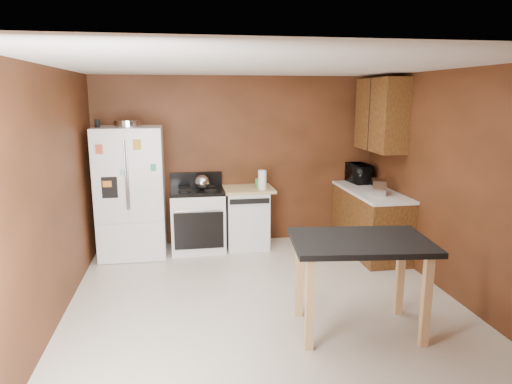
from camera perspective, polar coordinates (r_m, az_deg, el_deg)
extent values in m
plane|color=beige|center=(5.10, 1.13, -13.75)|extent=(4.50, 4.50, 0.00)
plane|color=white|center=(4.60, 1.26, 15.51)|extent=(4.50, 4.50, 0.00)
plane|color=#5F2E19|center=(6.89, -2.22, 3.93)|extent=(4.20, 0.00, 4.20)
plane|color=#5F2E19|center=(2.61, 10.36, -10.04)|extent=(4.20, 0.00, 4.20)
plane|color=#5F2E19|center=(4.79, -24.35, -0.74)|extent=(0.00, 4.50, 4.50)
plane|color=#5F2E19|center=(5.48, 23.34, 0.83)|extent=(0.00, 4.50, 4.50)
cylinder|color=silver|center=(6.42, -15.79, 8.24)|extent=(0.36, 0.36, 0.09)
cylinder|color=black|center=(6.42, -19.21, 8.09)|extent=(0.07, 0.07, 0.11)
sphere|color=silver|center=(6.51, -6.75, 1.20)|extent=(0.21, 0.21, 0.21)
cylinder|color=white|center=(6.54, 0.79, 1.53)|extent=(0.13, 0.13, 0.28)
cylinder|color=green|center=(6.76, 0.34, 1.19)|extent=(0.13, 0.13, 0.12)
cube|color=silver|center=(6.37, 15.07, 0.60)|extent=(0.26, 0.33, 0.21)
imported|color=black|center=(7.19, 12.71, 2.24)|extent=(0.37, 0.51, 0.27)
cube|color=white|center=(6.57, -15.32, 0.00)|extent=(0.90, 0.75, 1.80)
cube|color=white|center=(6.17, -17.90, 1.74)|extent=(0.43, 0.02, 1.20)
cube|color=white|center=(6.12, -13.73, 1.89)|extent=(0.43, 0.02, 1.20)
cube|color=white|center=(6.35, -15.36, -6.20)|extent=(0.88, 0.02, 0.54)
cube|color=black|center=(6.19, -17.83, 0.54)|extent=(0.20, 0.01, 0.28)
cylinder|color=silver|center=(6.11, -16.00, 1.95)|extent=(0.02, 0.02, 0.90)
cylinder|color=silver|center=(6.11, -15.72, 1.96)|extent=(0.02, 0.02, 0.90)
cube|color=#CD4E30|center=(6.11, -19.04, 5.08)|extent=(0.09, 0.00, 0.12)
cube|color=gold|center=(6.04, -14.66, 5.75)|extent=(0.10, 0.00, 0.13)
cube|color=#389F70|center=(6.06, -12.72, 3.01)|extent=(0.07, 0.00, 0.09)
cube|color=orange|center=(6.16, -18.11, 0.96)|extent=(0.11, 0.00, 0.08)
cube|color=white|center=(6.16, -12.87, -1.60)|extent=(0.09, 0.00, 0.10)
cube|color=#90C8D9|center=(6.11, -16.35, 2.40)|extent=(0.07, 0.00, 0.07)
cube|color=white|center=(6.69, -7.27, -3.63)|extent=(0.76, 0.65, 0.85)
cube|color=black|center=(6.59, -7.37, 0.15)|extent=(0.76, 0.65, 0.05)
cube|color=black|center=(6.85, -7.49, 1.66)|extent=(0.76, 0.06, 0.20)
cube|color=black|center=(6.38, -7.14, -4.82)|extent=(0.68, 0.02, 0.52)
cylinder|color=silver|center=(6.30, -7.21, -2.32)|extent=(0.62, 0.02, 0.02)
cylinder|color=black|center=(6.73, -8.96, 0.62)|extent=(0.17, 0.17, 0.02)
cylinder|color=black|center=(6.74, -5.90, 0.72)|extent=(0.17, 0.17, 0.02)
cylinder|color=black|center=(6.42, -8.93, 0.06)|extent=(0.17, 0.17, 0.02)
cylinder|color=black|center=(6.43, -5.73, 0.17)|extent=(0.17, 0.17, 0.02)
cube|color=white|center=(6.78, -1.18, -3.33)|extent=(0.60, 0.60, 0.85)
cube|color=black|center=(6.39, -0.79, -1.17)|extent=(0.56, 0.02, 0.07)
cube|color=tan|center=(6.67, -1.19, 0.35)|extent=(0.78, 0.62, 0.04)
cube|color=brown|center=(6.77, 14.05, -3.68)|extent=(0.60, 1.55, 0.86)
cube|color=white|center=(6.66, 14.24, 0.05)|extent=(0.63, 1.58, 0.04)
cube|color=brown|center=(6.67, 15.38, 9.29)|extent=(0.35, 1.05, 1.00)
cube|color=black|center=(6.60, 13.95, 9.34)|extent=(0.01, 0.01, 1.00)
cube|color=black|center=(4.36, 12.97, -6.09)|extent=(1.35, 0.98, 0.05)
cube|color=tan|center=(4.70, 5.43, -10.12)|extent=(0.08, 0.08, 0.91)
cube|color=tan|center=(4.95, 17.59, -9.46)|extent=(0.08, 0.08, 0.91)
cube|color=tan|center=(4.12, 6.75, -13.45)|extent=(0.08, 0.08, 0.91)
cube|color=tan|center=(4.41, 20.52, -12.41)|extent=(0.08, 0.08, 0.91)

